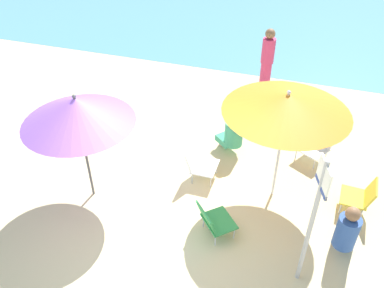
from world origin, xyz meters
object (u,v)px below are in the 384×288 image
at_px(person_b, 267,64).
at_px(beach_chair_a, 214,220).
at_px(beach_chair_d, 361,196).
at_px(person_a, 347,231).
at_px(umbrella_purple, 77,111).
at_px(warning_sign, 315,210).
at_px(beach_chair_b, 317,142).
at_px(person_c, 232,134).
at_px(umbrella_orange, 287,103).
at_px(beach_chair_c, 199,162).

bearing_deg(person_b, beach_chair_a, -20.25).
relative_size(beach_chair_d, person_a, 0.63).
distance_m(umbrella_purple, person_b, 4.77).
height_order(beach_chair_a, person_a, person_a).
bearing_deg(warning_sign, person_a, 31.00).
distance_m(beach_chair_b, warning_sign, 2.95).
bearing_deg(umbrella_purple, warning_sign, -9.94).
bearing_deg(warning_sign, beach_chair_d, 45.76).
xyz_separation_m(beach_chair_a, person_b, (0.02, 4.38, 0.53)).
relative_size(person_b, warning_sign, 0.79).
xyz_separation_m(beach_chair_b, person_b, (-1.32, 1.97, 0.50)).
distance_m(umbrella_purple, beach_chair_d, 4.62).
height_order(beach_chair_a, person_b, person_b).
distance_m(beach_chair_d, person_b, 3.83).
relative_size(beach_chair_a, warning_sign, 0.33).
bearing_deg(person_b, warning_sign, -4.68).
distance_m(person_a, person_c, 2.77).
relative_size(umbrella_orange, beach_chair_d, 3.40).
distance_m(beach_chair_c, person_a, 2.64).
height_order(beach_chair_b, person_b, person_b).
relative_size(person_a, warning_sign, 0.45).
bearing_deg(beach_chair_a, warning_sign, -58.30).
bearing_deg(person_b, person_c, -25.69).
bearing_deg(warning_sign, umbrella_orange, 92.98).
relative_size(beach_chair_c, beach_chair_d, 1.06).
bearing_deg(beach_chair_a, beach_chair_d, -12.68).
distance_m(beach_chair_c, warning_sign, 2.67).
relative_size(umbrella_purple, beach_chair_b, 2.60).
height_order(umbrella_purple, person_a, umbrella_purple).
distance_m(beach_chair_d, person_a, 0.99).
distance_m(umbrella_orange, beach_chair_c, 1.98).
relative_size(beach_chair_b, person_c, 0.83).
height_order(beach_chair_b, person_c, person_c).
bearing_deg(person_b, beach_chair_c, -30.87).
xyz_separation_m(beach_chair_b, person_c, (-1.55, -0.33, 0.09)).
height_order(umbrella_orange, beach_chair_d, umbrella_orange).
distance_m(umbrella_purple, warning_sign, 3.59).
bearing_deg(person_c, person_a, 178.60).
distance_m(beach_chair_c, beach_chair_d, 2.70).
relative_size(umbrella_purple, beach_chair_d, 3.28).
relative_size(umbrella_purple, beach_chair_c, 3.08).
distance_m(beach_chair_a, beach_chair_c, 1.34).
xyz_separation_m(beach_chair_a, person_a, (1.88, 0.26, 0.14)).
relative_size(person_c, warning_sign, 0.43).
bearing_deg(person_a, person_c, 59.07).
xyz_separation_m(umbrella_purple, person_c, (1.99, 1.84, -1.24)).
xyz_separation_m(beach_chair_b, beach_chair_d, (0.77, -1.20, -0.03)).
bearing_deg(beach_chair_b, beach_chair_d, 63.05).
bearing_deg(umbrella_orange, person_a, -38.86).
bearing_deg(umbrella_orange, beach_chair_a, -121.98).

